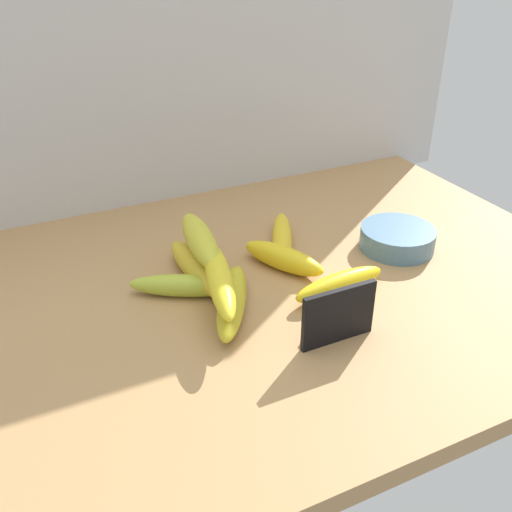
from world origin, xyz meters
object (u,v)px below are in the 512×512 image
at_px(banana_4, 283,258).
at_px(chalkboard_sign, 338,317).
at_px(banana_2, 340,284).
at_px(banana_7, 200,240).
at_px(banana_6, 220,279).
at_px(banana_3, 184,286).
at_px(banana_0, 282,238).
at_px(banana_1, 198,269).
at_px(banana_5, 232,301).
at_px(fruit_bowl, 397,238).

bearing_deg(banana_4, chalkboard_sign, -96.43).
bearing_deg(banana_2, banana_4, 112.15).
height_order(chalkboard_sign, banana_7, banana_7).
bearing_deg(banana_6, banana_3, 117.33).
bearing_deg(banana_0, banana_7, -170.18).
xyz_separation_m(banana_1, banana_3, (-0.03, -0.03, -0.00)).
height_order(banana_1, banana_6, banana_6).
bearing_deg(chalkboard_sign, banana_6, 132.27).
bearing_deg(banana_5, banana_1, 97.57).
height_order(banana_5, banana_7, banana_7).
xyz_separation_m(banana_1, banana_5, (0.01, -0.10, -0.00)).
relative_size(banana_0, banana_2, 1.16).
bearing_deg(banana_2, fruit_bowl, 25.23).
relative_size(chalkboard_sign, banana_2, 0.68).
bearing_deg(banana_0, banana_1, -166.53).
bearing_deg(banana_4, banana_6, -153.89).
distance_m(fruit_bowl, banana_4, 0.21).
bearing_deg(banana_2, banana_7, 139.85).
distance_m(banana_2, banana_4, 0.11).
distance_m(banana_0, banana_7, 0.17).
distance_m(chalkboard_sign, fruit_bowl, 0.29).
bearing_deg(banana_4, banana_7, 162.82).
xyz_separation_m(banana_5, banana_6, (-0.01, 0.01, 0.04)).
relative_size(banana_6, banana_7, 1.14).
bearing_deg(banana_1, fruit_bowl, -8.12).
xyz_separation_m(banana_5, banana_7, (-0.00, 0.12, 0.05)).
xyz_separation_m(banana_4, banana_7, (-0.13, 0.04, 0.04)).
bearing_deg(banana_2, banana_5, 170.73).
bearing_deg(fruit_bowl, banana_0, 153.02).
xyz_separation_m(fruit_bowl, banana_3, (-0.39, 0.02, -0.00)).
bearing_deg(chalkboard_sign, banana_2, 55.43).
height_order(banana_0, banana_5, banana_5).
height_order(banana_0, banana_3, same).
relative_size(banana_0, banana_4, 1.24).
distance_m(fruit_bowl, banana_7, 0.35).
distance_m(banana_4, banana_7, 0.14).
bearing_deg(banana_5, banana_6, 151.18).
relative_size(banana_3, banana_4, 1.11).
distance_m(banana_2, banana_6, 0.19).
bearing_deg(chalkboard_sign, banana_3, 127.89).
relative_size(chalkboard_sign, banana_0, 0.59).
relative_size(banana_2, banana_4, 1.07).
distance_m(fruit_bowl, banana_2, 0.19).
xyz_separation_m(banana_0, banana_4, (-0.03, -0.07, 0.00)).
bearing_deg(banana_7, banana_2, -40.15).
bearing_deg(banana_0, chalkboard_sign, -101.83).
distance_m(chalkboard_sign, banana_2, 0.12).
relative_size(chalkboard_sign, banana_4, 0.73).
distance_m(banana_3, banana_4, 0.17).
bearing_deg(banana_1, banana_2, -35.76).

